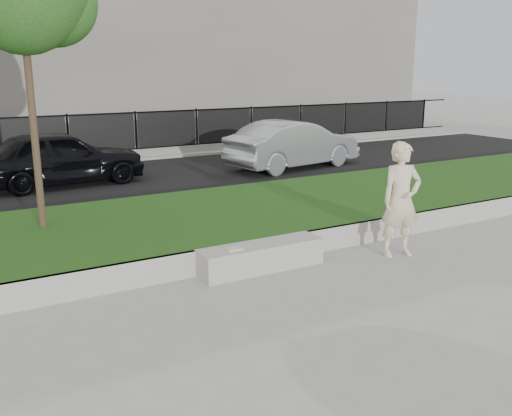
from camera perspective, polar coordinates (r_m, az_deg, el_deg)
ground at (r=8.39m, az=4.17°, el=-7.59°), size 90.00×90.00×0.00m
grass_bank at (r=10.80m, az=-4.73°, el=-1.48°), size 34.00×4.00×0.40m
grass_kerb at (r=9.14m, az=0.54°, el=-4.35°), size 34.00×0.08×0.40m
street at (r=15.87m, az=-13.25°, el=2.57°), size 34.00×7.00×0.04m
far_pavement at (r=20.16m, az=-17.01°, el=4.84°), size 34.00×3.00×0.12m
iron_fence at (r=19.12m, az=-16.42°, el=5.88°), size 32.00×0.30×1.50m
building_facade at (r=26.87m, az=-21.41°, el=17.26°), size 34.00×10.00×10.00m
stone_bench at (r=8.87m, az=0.49°, el=-4.88°), size 2.03×0.51×0.41m
man at (r=9.63m, az=14.30°, el=0.80°), size 0.78×0.60×1.90m
book at (r=8.54m, az=-2.25°, el=-4.10°), size 0.25×0.18×0.03m
car_dark at (r=15.65m, az=-19.03°, el=4.79°), size 4.39×2.04×1.45m
car_silver at (r=17.43m, az=3.78°, el=6.38°), size 4.56×2.23×1.44m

